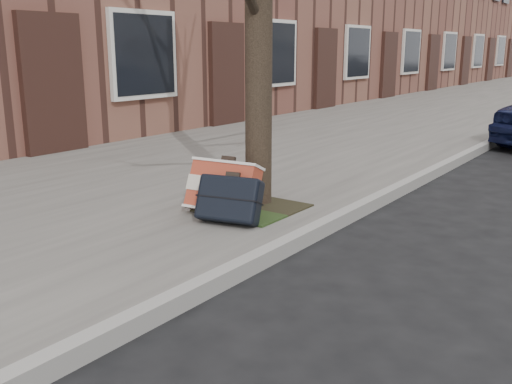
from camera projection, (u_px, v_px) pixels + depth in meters
The scene contains 5 objects.
ground at pixel (405, 326), 3.39m from camera, with size 120.00×120.00×0.00m, color black.
near_sidewalk at pixel (476, 101), 17.26m from camera, with size 5.00×70.00×0.12m, color slate.
dirt_patch at pixel (253, 208), 5.43m from camera, with size 0.85×0.85×0.01m, color black.
suitcase_red at pixel (223, 188), 5.17m from camera, with size 0.65×0.18×0.47m, color #9A321E.
suitcase_navy at pixel (229, 199), 4.93m from camera, with size 0.56×0.18×0.40m, color black.
Camera 1 is at (1.09, -3.02, 1.60)m, focal length 40.00 mm.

